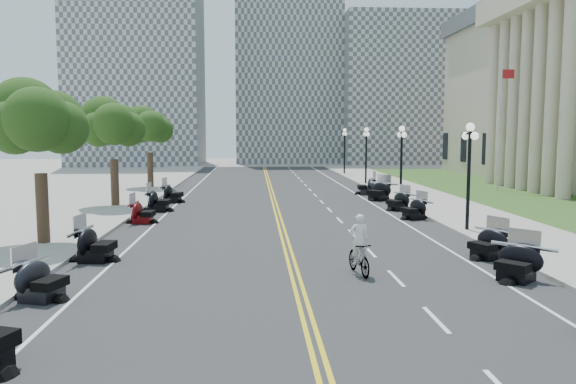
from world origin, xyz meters
name	(u,v)px	position (x,y,z in m)	size (l,w,h in m)	color
ground	(289,253)	(0.00, 0.00, 0.00)	(160.00, 160.00, 0.00)	gray
road	(278,215)	(0.00, 10.00, 0.00)	(16.00, 90.00, 0.01)	#333335
centerline_yellow_a	(276,215)	(-0.12, 10.00, 0.01)	(0.12, 90.00, 0.00)	yellow
centerline_yellow_b	(280,215)	(0.12, 10.00, 0.01)	(0.12, 90.00, 0.00)	yellow
edge_line_north	(390,214)	(6.40, 10.00, 0.01)	(0.12, 90.00, 0.00)	white
edge_line_south	(164,216)	(-6.40, 10.00, 0.01)	(0.12, 90.00, 0.00)	white
lane_dash_4	(436,319)	(3.20, -8.00, 0.01)	(0.12, 2.00, 0.00)	white
lane_dash_5	(396,278)	(3.20, -4.00, 0.01)	(0.12, 2.00, 0.00)	white
lane_dash_6	(370,252)	(3.20, 0.00, 0.01)	(0.12, 2.00, 0.00)	white
lane_dash_7	(352,233)	(3.20, 4.00, 0.01)	(0.12, 2.00, 0.00)	white
lane_dash_8	(339,220)	(3.20, 8.00, 0.01)	(0.12, 2.00, 0.00)	white
lane_dash_9	(329,210)	(3.20, 12.00, 0.01)	(0.12, 2.00, 0.00)	white
lane_dash_10	(322,202)	(3.20, 16.00, 0.01)	(0.12, 2.00, 0.00)	white
lane_dash_11	(315,195)	(3.20, 20.00, 0.01)	(0.12, 2.00, 0.00)	white
lane_dash_12	(310,190)	(3.20, 24.00, 0.01)	(0.12, 2.00, 0.00)	white
lane_dash_13	(305,185)	(3.20, 28.00, 0.01)	(0.12, 2.00, 0.00)	white
lane_dash_14	(302,181)	(3.20, 32.00, 0.01)	(0.12, 2.00, 0.00)	white
lane_dash_15	(298,178)	(3.20, 36.00, 0.01)	(0.12, 2.00, 0.00)	white
lane_dash_16	(296,175)	(3.20, 40.00, 0.01)	(0.12, 2.00, 0.00)	white
lane_dash_17	(293,172)	(3.20, 44.00, 0.01)	(0.12, 2.00, 0.00)	white
lane_dash_18	(291,170)	(3.20, 48.00, 0.01)	(0.12, 2.00, 0.00)	white
lane_dash_19	(289,168)	(3.20, 52.00, 0.01)	(0.12, 2.00, 0.00)	white
sidewalk_north	(460,212)	(10.50, 10.00, 0.07)	(5.00, 90.00, 0.15)	#9E9991
sidewalk_south	(89,216)	(-10.50, 10.00, 0.07)	(5.00, 90.00, 0.15)	#9E9991
lawn	(514,196)	(17.50, 18.00, 0.05)	(9.00, 60.00, 0.10)	#356023
distant_block_a	(138,74)	(-18.00, 62.00, 13.00)	(18.00, 14.00, 26.00)	gray
distant_block_b	(288,66)	(4.00, 68.00, 15.00)	(16.00, 12.00, 30.00)	gray
distant_block_c	(405,91)	(22.00, 65.00, 11.00)	(20.00, 14.00, 22.00)	gray
street_lamp_2	(469,177)	(8.60, 4.00, 2.60)	(0.50, 1.20, 4.90)	black
street_lamp_3	(401,163)	(8.60, 16.00, 2.60)	(0.50, 1.20, 4.90)	black
street_lamp_4	(366,156)	(8.60, 28.00, 2.60)	(0.50, 1.20, 4.90)	black
street_lamp_5	(345,151)	(8.60, 40.00, 2.60)	(0.50, 1.20, 4.90)	black
flagpole	(500,128)	(18.00, 22.00, 5.00)	(1.10, 0.20, 10.00)	silver
tree_2	(39,130)	(-10.00, 2.00, 4.75)	(4.80, 4.80, 9.20)	#235619
tree_3	(113,131)	(-10.00, 14.00, 4.75)	(4.80, 4.80, 9.20)	#235619
tree_4	(149,131)	(-10.00, 26.00, 4.75)	(4.80, 4.80, 9.20)	#235619
motorcycle_n_4	(517,261)	(6.90, -4.52, 0.64)	(1.83, 1.83, 1.28)	black
motorcycle_n_5	(488,242)	(7.29, -1.42, 0.62)	(1.78, 1.78, 1.25)	black
motorcycle_n_7	(414,208)	(7.24, 8.09, 0.62)	(1.76, 1.76, 1.23)	black
motorcycle_n_8	(398,200)	(7.27, 11.56, 0.62)	(1.77, 1.77, 1.24)	black
motorcycle_n_9	(379,190)	(7.21, 16.54, 0.71)	(2.04, 2.04, 1.43)	black
motorcycle_n_10	(367,185)	(7.11, 20.23, 0.71)	(2.02, 2.02, 1.41)	black
motorcycle_s_4	(41,278)	(-7.25, -5.72, 0.63)	(1.80, 1.80, 1.26)	black
motorcycle_s_5	(96,243)	(-7.07, -0.98, 0.69)	(1.97, 1.97, 1.38)	black
motorcycle_s_7	(143,211)	(-7.07, 7.61, 0.63)	(1.80, 1.80, 1.26)	#590A0C
motorcycle_s_8	(159,200)	(-6.97, 11.94, 0.70)	(2.00, 2.00, 1.40)	black
motorcycle_s_9	(172,193)	(-6.78, 16.19, 0.67)	(1.91, 1.91, 1.34)	black
bicycle	(359,258)	(2.10, -3.45, 0.56)	(0.52, 1.85, 1.11)	#A51414
cyclist_rider	(359,216)	(2.10, -3.45, 1.95)	(0.61, 0.40, 1.67)	silver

